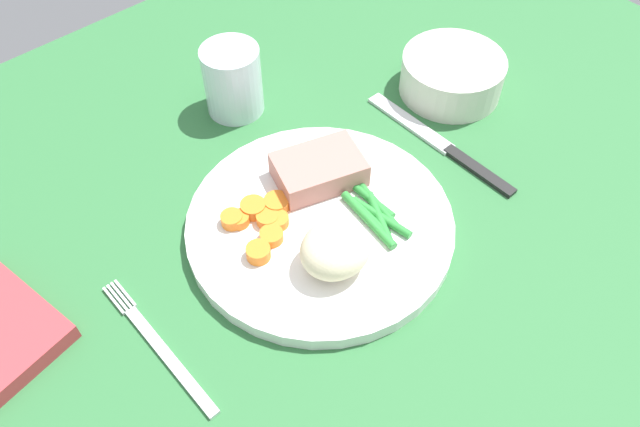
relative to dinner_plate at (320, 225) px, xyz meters
The scene contains 10 objects.
dining_table 2.45cm from the dinner_plate, 127.62° to the left, with size 120.00×90.00×2.00cm.
dinner_plate is the anchor object (origin of this frame).
meat_portion 5.85cm from the dinner_plate, 49.40° to the left, with size 8.71×5.93×2.74cm, color #B2756B.
mashed_potatoes 6.07cm from the dinner_plate, 116.57° to the right, with size 6.73×6.01×4.43cm, color beige.
carrot_slices 5.94cm from the dinner_plate, 144.36° to the left, with size 7.45×7.02×1.29cm.
green_beans 5.43cm from the dinner_plate, 35.66° to the right, with size 4.09×8.90×0.87cm.
fork 18.90cm from the dinner_plate, behind, with size 1.44×16.60×0.40cm.
knife 17.88cm from the dinner_plate, ahead, with size 1.70×20.50×0.64cm.
water_glass 20.75cm from the dinner_plate, 76.64° to the left, with size 6.57×6.57×8.07cm.
salad_bowl 26.30cm from the dinner_plate, 11.98° to the left, with size 12.01×12.01×4.63cm.
Camera 1 is at (-24.50, -29.85, 51.85)cm, focal length 35.58 mm.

